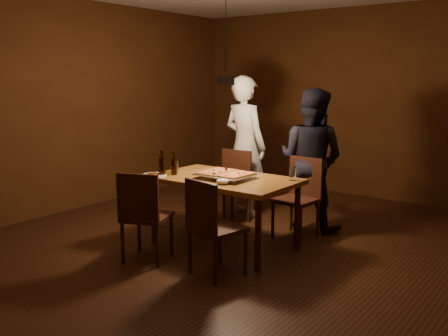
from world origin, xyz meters
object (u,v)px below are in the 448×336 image
Objects in this scene: pizza_tray at (225,176)px; pendant_lamp at (226,79)px; dining_table at (224,184)px; chair_far_left at (232,180)px; plate_slice at (154,175)px; chair_near_right at (210,219)px; diner_dark at (311,159)px; chair_far_right at (300,190)px; beer_bottle_b at (174,164)px; diner_white at (245,146)px; chair_near_left at (143,209)px; beer_bottle_a at (162,163)px.

pendant_lamp reaches higher than pizza_tray.
pizza_tray reaches higher than dining_table.
chair_far_left is 1.87× the size of plate_slice.
chair_near_right is 1.91m from diner_dark.
beer_bottle_b is (-0.98, -1.02, 0.34)m from chair_far_right.
chair_far_right is at bearing 177.95° from chair_far_left.
pendant_lamp reaches higher than diner_white.
chair_near_left is at bearing -160.04° from chair_near_right.
diner_white reaches higher than beer_bottle_b.
dining_table is at bearing 117.98° from chair_far_left.
chair_near_left is 0.33× the size of diner_dark.
chair_far_left is 1.98× the size of beer_bottle_b.
chair_near_right is at bearing -19.00° from plate_slice.
pizza_tray is at bearing 17.83° from beer_bottle_b.
chair_far_right is at bearing 97.26° from diner_dark.
dining_table is 0.83× the size of diner_white.
chair_far_left is 0.94m from chair_far_right.
chair_far_right is at bearing 60.10° from dining_table.
chair_far_right reaches higher than pizza_tray.
chair_far_left is at bearing 81.62° from plate_slice.
chair_near_left is 1.57m from pendant_lamp.
plate_slice is at bearing -154.41° from pizza_tray.
beer_bottle_b is (0.06, 0.12, -0.01)m from beer_bottle_a.
pizza_tray is at bearing -54.74° from pendant_lamp.
chair_near_right is 0.28× the size of diner_white.
pizza_tray is at bearing 126.28° from diner_white.
pendant_lamp reaches higher than chair_near_left.
pendant_lamp is at bearing 124.37° from pizza_tray.
dining_table is at bearing 141.77° from pizza_tray.
pendant_lamp reaches higher than chair_far_left.
diner_white is (-0.96, 1.93, 0.36)m from chair_near_right.
chair_near_left is (0.13, -1.63, 0.00)m from chair_far_left.
chair_far_left is at bearing 20.45° from diner_dark.
beer_bottle_b reaches higher than plate_slice.
diner_white is (-1.03, 0.40, 0.36)m from chair_far_right.
chair_near_left is 2.21× the size of beer_bottle_b.
chair_far_left is at bearing 85.04° from beer_bottle_a.
beer_bottle_a is (-0.57, -0.33, 0.21)m from dining_table.
beer_bottle_a is at bearing -150.31° from dining_table.
pizza_tray is at bearing 68.06° from chair_far_right.
chair_near_left is (-0.81, -1.64, 0.00)m from chair_far_right.
chair_near_right is at bearing -12.72° from chair_near_left.
chair_near_right is (-0.07, -1.54, 0.00)m from chair_far_right.
chair_far_right is 0.29× the size of diner_dark.
chair_near_left is 0.65m from beer_bottle_a.
chair_far_left is 1.20m from plate_slice.
beer_bottle_a is 1.53m from diner_white.
plate_slice is (-0.07, -0.04, -0.12)m from beer_bottle_a.
diner_white is (-0.57, 1.21, 0.22)m from dining_table.
pizza_tray is at bearing 128.99° from chair_near_right.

